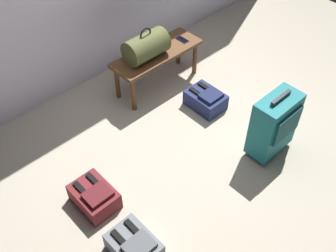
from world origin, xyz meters
The scene contains 8 objects.
ground_plane centered at (0.00, 0.00, 0.00)m, with size 6.60×6.60×0.00m, color #B2A893.
bench centered at (0.24, 0.96, 0.36)m, with size 1.00×0.36×0.43m.
duffel_bag_olive centered at (0.10, 0.96, 0.56)m, with size 0.44×0.26×0.34m.
cell_phone centered at (0.58, 0.94, 0.43)m, with size 0.07×0.14×0.01m.
suitcase_upright_teal centered at (0.35, -0.44, 0.34)m, with size 0.43×0.25×0.66m.
backpack_maroon centered at (-1.16, 0.18, 0.09)m, with size 0.28×0.38×0.21m.
backpack_grey centered at (-1.21, -0.38, 0.09)m, with size 0.28×0.38×0.21m.
backpack_navy centered at (0.36, 0.36, 0.09)m, with size 0.28×0.38×0.21m.
Camera 1 is at (-1.97, -1.55, 2.78)m, focal length 41.95 mm.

